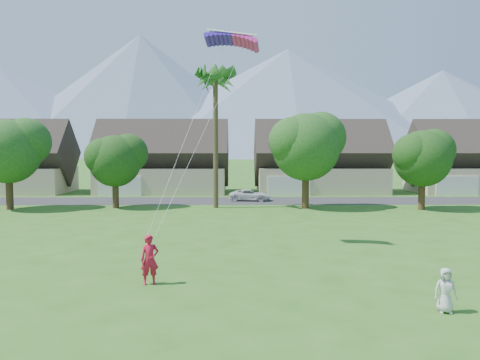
{
  "coord_description": "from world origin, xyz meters",
  "views": [
    {
      "loc": [
        -0.22,
        -13.35,
        5.43
      ],
      "look_at": [
        0.0,
        10.0,
        3.8
      ],
      "focal_mm": 35.0,
      "sensor_mm": 36.0,
      "label": 1
    }
  ],
  "objects_px": {
    "kite_flyer": "(150,260)",
    "watcher": "(445,290)",
    "parafoil_kite": "(233,39)",
    "parked_car": "(250,195)"
  },
  "relations": [
    {
      "from": "kite_flyer",
      "to": "watcher",
      "type": "bearing_deg",
      "value": -35.88
    },
    {
      "from": "kite_flyer",
      "to": "watcher",
      "type": "relative_size",
      "value": 1.34
    },
    {
      "from": "kite_flyer",
      "to": "parafoil_kite",
      "type": "xyz_separation_m",
      "value": [
        3.25,
        7.43,
        10.3
      ]
    },
    {
      "from": "parafoil_kite",
      "to": "kite_flyer",
      "type": "bearing_deg",
      "value": -102.84
    },
    {
      "from": "watcher",
      "to": "parked_car",
      "type": "bearing_deg",
      "value": 105.69
    },
    {
      "from": "kite_flyer",
      "to": "parafoil_kite",
      "type": "relative_size",
      "value": 0.65
    },
    {
      "from": "kite_flyer",
      "to": "parafoil_kite",
      "type": "bearing_deg",
      "value": 48.13
    },
    {
      "from": "watcher",
      "to": "parked_car",
      "type": "height_order",
      "value": "watcher"
    },
    {
      "from": "kite_flyer",
      "to": "parked_car",
      "type": "distance_m",
      "value": 29.49
    },
    {
      "from": "watcher",
      "to": "parked_car",
      "type": "relative_size",
      "value": 0.36
    }
  ]
}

